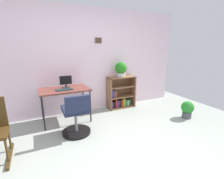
{
  "coord_description": "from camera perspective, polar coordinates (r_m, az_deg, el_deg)",
  "views": [
    {
      "loc": [
        -1.04,
        -1.66,
        1.57
      ],
      "look_at": [
        0.39,
        1.35,
        0.68
      ],
      "focal_mm": 26.12,
      "sensor_mm": 36.0,
      "label": 1
    }
  ],
  "objects": [
    {
      "name": "potted_plant_on_shelf",
      "position": [
        4.09,
        3.2,
        7.14
      ],
      "size": [
        0.3,
        0.3,
        0.37
      ],
      "color": "#B7B2A8",
      "rests_on": "bookshelf_low"
    },
    {
      "name": "desk",
      "position": [
        3.52,
        -16.22,
        -0.66
      ],
      "size": [
        1.0,
        0.62,
        0.72
      ],
      "color": "brown",
      "rests_on": "ground_plane"
    },
    {
      "name": "ground_plane",
      "position": [
        2.51,
        5.74,
        -23.85
      ],
      "size": [
        6.24,
        6.24,
        0.0
      ],
      "primitive_type": "plane",
      "color": "#9DA59B"
    },
    {
      "name": "bookshelf_low",
      "position": [
        4.27,
        2.81,
        -1.47
      ],
      "size": [
        0.72,
        0.3,
        0.82
      ],
      "color": "brown",
      "rests_on": "ground_plane"
    },
    {
      "name": "potted_plant_floor",
      "position": [
        4.03,
        24.88,
        -6.17
      ],
      "size": [
        0.28,
        0.28,
        0.39
      ],
      "color": "#474C51",
      "rests_on": "ground_plane"
    },
    {
      "name": "monitor",
      "position": [
        3.56,
        -15.85,
        2.51
      ],
      "size": [
        0.25,
        0.17,
        0.26
      ],
      "color": "#262628",
      "rests_on": "desk"
    },
    {
      "name": "office_chair",
      "position": [
        3.01,
        -12.39,
        -9.33
      ],
      "size": [
        0.52,
        0.55,
        0.79
      ],
      "color": "black",
      "rests_on": "ground_plane"
    },
    {
      "name": "wall_back",
      "position": [
        3.96,
        -10.28,
        9.59
      ],
      "size": [
        5.2,
        0.12,
        2.43
      ],
      "color": "silver",
      "rests_on": "ground_plane"
    },
    {
      "name": "keyboard",
      "position": [
        3.4,
        -16.35,
        -0.05
      ],
      "size": [
        0.33,
        0.14,
        0.02
      ],
      "primitive_type": "cube",
      "color": "#1C3030",
      "rests_on": "desk"
    }
  ]
}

